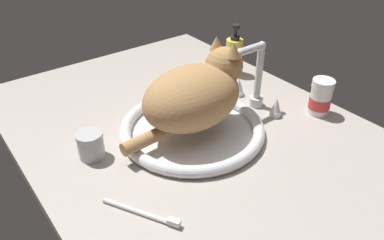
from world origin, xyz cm
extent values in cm
cube|color=#ADA399|center=(0.00, 0.00, 1.50)|extent=(121.83, 82.03, 3.00)
torus|color=white|center=(-1.70, -0.97, 4.51)|extent=(37.54, 37.54, 3.01)
cylinder|color=white|center=(-1.70, -0.97, 3.30)|extent=(33.02, 33.02, 0.60)
cylinder|color=silver|center=(-1.70, 22.39, 4.31)|extent=(4.00, 4.00, 2.62)
cylinder|color=silver|center=(-1.70, 22.39, 13.59)|extent=(2.00, 2.00, 15.92)
sphere|color=silver|center=(-1.70, 22.39, 21.55)|extent=(2.20, 2.20, 2.20)
cylinder|color=silver|center=(-1.70, 18.45, 21.55)|extent=(2.00, 7.89, 2.00)
sphere|color=silver|center=(-1.70, 14.50, 21.55)|extent=(2.10, 2.10, 2.10)
cylinder|color=silver|center=(-9.22, 22.39, 3.80)|extent=(3.20, 3.20, 1.60)
cone|color=silver|center=(-9.22, 22.39, 6.66)|extent=(2.88, 2.88, 4.11)
cylinder|color=silver|center=(5.81, 22.39, 3.80)|extent=(3.20, 3.20, 1.60)
cone|color=silver|center=(5.81, 22.39, 6.66)|extent=(2.88, 2.88, 4.11)
ellipsoid|color=tan|center=(-1.70, -0.97, 13.69)|extent=(20.94, 27.98, 15.35)
sphere|color=tan|center=(-2.38, 9.73, 18.88)|extent=(9.77, 9.77, 9.77)
cone|color=tan|center=(-5.31, 9.55, 24.14)|extent=(3.71, 3.71, 3.66)
cone|color=tan|center=(0.54, 9.92, 24.14)|extent=(3.71, 3.71, 3.66)
ellipsoid|color=silver|center=(-2.61, 13.39, 17.91)|extent=(4.28, 3.18, 3.13)
ellipsoid|color=silver|center=(-2.30, 8.39, 12.92)|extent=(11.06, 8.16, 8.44)
cylinder|color=tan|center=(-0.76, -15.91, 7.61)|extent=(3.90, 11.34, 3.20)
cylinder|color=#E5DB4C|center=(-21.55, 31.47, 8.93)|extent=(5.46, 5.46, 11.87)
cylinder|color=black|center=(-21.55, 31.47, 15.47)|extent=(3.01, 3.01, 1.20)
cylinder|color=black|center=(-21.55, 31.47, 17.34)|extent=(1.09, 1.09, 2.55)
cylinder|color=black|center=(-21.55, 31.47, 19.22)|extent=(2.46, 2.46, 1.20)
cylinder|color=white|center=(11.88, 33.39, 7.02)|extent=(5.75, 5.75, 8.05)
cylinder|color=#D13838|center=(11.88, 33.39, 6.38)|extent=(5.92, 5.92, 3.22)
cylinder|color=white|center=(11.88, 33.39, 12.17)|extent=(6.04, 6.04, 2.25)
cylinder|color=#B2B5BA|center=(-8.35, -25.87, 5.81)|extent=(6.21, 6.21, 5.63)
cylinder|color=silver|center=(-8.35, -25.87, 9.13)|extent=(6.33, 6.33, 1.00)
cylinder|color=silver|center=(13.48, -26.83, 3.50)|extent=(13.45, 8.06, 1.00)
cube|color=white|center=(21.10, -22.61, 4.10)|extent=(2.86, 2.31, 1.20)
camera|label=1|loc=(62.93, -49.98, 60.03)|focal=35.48mm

